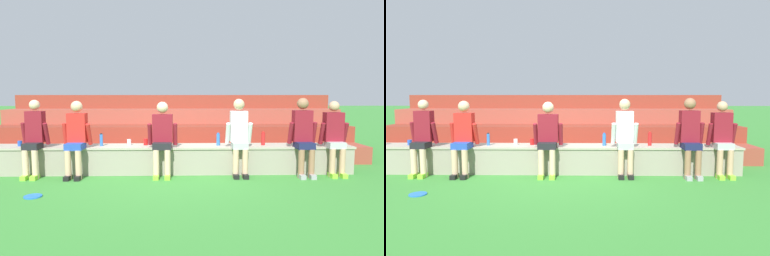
# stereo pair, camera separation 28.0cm
# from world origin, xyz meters

# --- Properties ---
(ground_plane) EXTENTS (80.00, 80.00, 0.00)m
(ground_plane) POSITION_xyz_m (0.00, 0.00, 0.00)
(ground_plane) COLOR #388433
(stone_seating_wall) EXTENTS (7.19, 0.60, 0.54)m
(stone_seating_wall) POSITION_xyz_m (0.00, 0.28, 0.29)
(stone_seating_wall) COLOR gray
(stone_seating_wall) RESTS_ON ground
(brick_bleachers) EXTENTS (8.91, 3.12, 1.53)m
(brick_bleachers) POSITION_xyz_m (0.00, 2.85, 0.57)
(brick_bleachers) COLOR #963F30
(brick_bleachers) RESTS_ON ground
(person_far_left) EXTENTS (0.49, 0.53, 1.44)m
(person_far_left) POSITION_xyz_m (-2.51, 0.01, 0.76)
(person_far_left) COLOR beige
(person_far_left) RESTS_ON ground
(person_left_of_center) EXTENTS (0.52, 0.56, 1.42)m
(person_left_of_center) POSITION_xyz_m (-1.71, -0.03, 0.76)
(person_left_of_center) COLOR #DBAD89
(person_left_of_center) RESTS_ON ground
(person_center) EXTENTS (0.56, 0.55, 1.41)m
(person_center) POSITION_xyz_m (-0.11, -0.01, 0.76)
(person_center) COLOR beige
(person_center) RESTS_ON ground
(person_right_of_center) EXTENTS (0.50, 0.51, 1.46)m
(person_right_of_center) POSITION_xyz_m (1.34, -0.01, 0.78)
(person_right_of_center) COLOR #DBAD89
(person_right_of_center) RESTS_ON ground
(person_far_right) EXTENTS (0.53, 0.54, 1.48)m
(person_far_right) POSITION_xyz_m (2.56, -0.03, 0.79)
(person_far_right) COLOR #996B4C
(person_far_right) RESTS_ON ground
(person_rightmost_edge) EXTENTS (0.53, 0.48, 1.42)m
(person_rightmost_edge) POSITION_xyz_m (3.16, -0.01, 0.76)
(person_rightmost_edge) COLOR tan
(person_rightmost_edge) RESTS_ON ground
(water_bottle_near_right) EXTENTS (0.06, 0.06, 0.25)m
(water_bottle_near_right) POSITION_xyz_m (-1.32, 0.25, 0.66)
(water_bottle_near_right) COLOR blue
(water_bottle_near_right) RESTS_ON stone_seating_wall
(water_bottle_mid_left) EXTENTS (0.07, 0.07, 0.25)m
(water_bottle_mid_left) POSITION_xyz_m (0.97, 0.26, 0.66)
(water_bottle_mid_left) COLOR blue
(water_bottle_mid_left) RESTS_ON stone_seating_wall
(water_bottle_near_left) EXTENTS (0.08, 0.08, 0.28)m
(water_bottle_near_left) POSITION_xyz_m (1.87, 0.28, 0.67)
(water_bottle_near_left) COLOR red
(water_bottle_near_left) RESTS_ON stone_seating_wall
(plastic_cup_middle) EXTENTS (0.08, 0.08, 0.10)m
(plastic_cup_middle) POSITION_xyz_m (-2.90, 0.27, 0.59)
(plastic_cup_middle) COLOR blue
(plastic_cup_middle) RESTS_ON stone_seating_wall
(plastic_cup_right_end) EXTENTS (0.09, 0.09, 0.13)m
(plastic_cup_right_end) POSITION_xyz_m (-0.46, 0.34, 0.60)
(plastic_cup_right_end) COLOR red
(plastic_cup_right_end) RESTS_ON stone_seating_wall
(plastic_cup_left_end) EXTENTS (0.08, 0.08, 0.12)m
(plastic_cup_left_end) POSITION_xyz_m (-0.79, 0.32, 0.60)
(plastic_cup_left_end) COLOR white
(plastic_cup_left_end) RESTS_ON stone_seating_wall
(frisbee) EXTENTS (0.26, 0.26, 0.02)m
(frisbee) POSITION_xyz_m (-1.99, -1.26, 0.01)
(frisbee) COLOR blue
(frisbee) RESTS_ON ground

